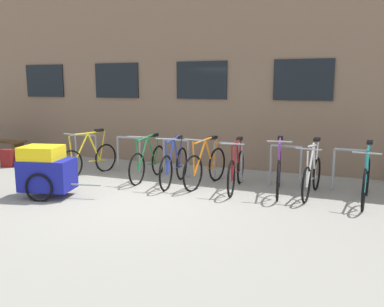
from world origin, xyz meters
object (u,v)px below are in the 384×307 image
object	(u,v)px
bicycle_white	(312,176)
bicycle_purple	(279,172)
wooden_bench	(1,144)
bicycle_maroon	(236,170)
bike_trailer	(46,170)
bicycle_orange	(206,166)
backpack	(8,158)
bicycle_teal	(366,180)
bicycle_yellow	(89,159)
bicycle_blue	(174,166)
bicycle_green	(148,162)

from	to	relation	value
bicycle_white	bicycle_purple	bearing A→B (deg)	-177.99
bicycle_white	wooden_bench	bearing A→B (deg)	173.73
bicycle_maroon	bike_trailer	xyz separation A→B (m)	(-3.07, -1.79, 0.11)
bicycle_orange	backpack	bearing A→B (deg)	-178.91
bicycle_teal	backpack	xyz separation A→B (m)	(-8.18, -0.05, -0.17)
bicycle_purple	bike_trailer	size ratio (longest dim) A/B	1.15
bicycle_maroon	bicycle_white	bearing A→B (deg)	3.28
backpack	bicycle_white	bearing A→B (deg)	-13.40
bicycle_yellow	bicycle_teal	bearing A→B (deg)	0.55
bicycle_maroon	bicycle_orange	world-z (taller)	bicycle_orange
bicycle_yellow	wooden_bench	xyz separation A→B (m)	(-3.80, 1.07, -0.03)
bicycle_yellow	bicycle_purple	xyz separation A→B (m)	(4.23, 0.10, 0.02)
bicycle_blue	wooden_bench	bearing A→B (deg)	169.35
bicycle_maroon	bicycle_green	bearing A→B (deg)	177.07
backpack	bicycle_orange	bearing A→B (deg)	-13.20
bicycle_white	bicycle_teal	world-z (taller)	bicycle_white
bicycle_teal	bicycle_purple	bearing A→B (deg)	178.44
bicycle_yellow	bike_trailer	xyz separation A→B (m)	(0.35, -1.75, 0.11)
bicycle_yellow	bike_trailer	bearing A→B (deg)	-78.67
bicycle_purple	bike_trailer	bearing A→B (deg)	-154.56
bicycle_teal	bicycle_orange	size ratio (longest dim) A/B	1.03
bicycle_purple	bicycle_maroon	size ratio (longest dim) A/B	0.97
bicycle_teal	bike_trailer	bearing A→B (deg)	-161.51
backpack	wooden_bench	bearing A→B (deg)	127.75
bicycle_maroon	bicycle_green	world-z (taller)	bicycle_green
bicycle_yellow	backpack	xyz separation A→B (m)	(-2.44, 0.01, -0.16)
bicycle_green	bike_trailer	bearing A→B (deg)	-119.89
bicycle_yellow	bicycle_green	size ratio (longest dim) A/B	0.98
bicycle_blue	wooden_bench	size ratio (longest dim) A/B	1.05
bicycle_white	bicycle_blue	xyz separation A→B (m)	(-2.70, -0.17, 0.01)
bicycle_yellow	bicycle_orange	xyz separation A→B (m)	(2.76, 0.10, 0.01)
bicycle_orange	wooden_bench	xyz separation A→B (m)	(-6.56, 0.96, -0.05)
bicycle_orange	backpack	xyz separation A→B (m)	(-5.20, -0.10, -0.17)
bike_trailer	backpack	size ratio (longest dim) A/B	3.37
bicycle_maroon	bicycle_teal	bearing A→B (deg)	0.46
bicycle_teal	bicycle_blue	size ratio (longest dim) A/B	1.05
bicycle_teal	wooden_bench	distance (m)	9.60
bicycle_green	bicycle_orange	world-z (taller)	bicycle_orange
bicycle_purple	wooden_bench	world-z (taller)	bicycle_purple
bicycle_teal	backpack	distance (m)	8.19
bicycle_teal	bike_trailer	size ratio (longest dim) A/B	1.19
bicycle_green	backpack	bearing A→B (deg)	-178.04
bicycle_orange	bicycle_white	bearing A→B (deg)	0.37
bicycle_blue	bicycle_yellow	bearing A→B (deg)	178.67
bicycle_white	bike_trailer	bearing A→B (deg)	-157.39
bicycle_green	bicycle_blue	distance (m)	0.72
bicycle_teal	bicycle_orange	xyz separation A→B (m)	(-2.98, 0.05, 0.00)
bike_trailer	backpack	world-z (taller)	bike_trailer
bicycle_yellow	bicycle_green	world-z (taller)	bicycle_yellow
bicycle_white	bicycle_green	world-z (taller)	bicycle_white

